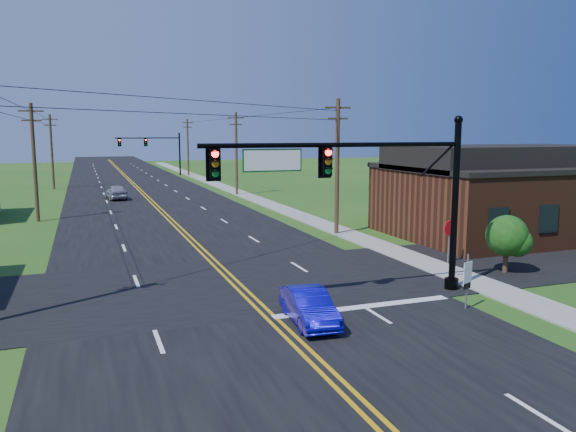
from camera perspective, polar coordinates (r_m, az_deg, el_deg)
name	(u,v)px	position (r m, az deg, el deg)	size (l,w,h in m)	color
ground	(352,405)	(14.90, 6.51, -18.57)	(260.00, 260.00, 0.00)	#1B4E16
road_main	(144,196)	(62.50, -14.41, 1.96)	(16.00, 220.00, 0.04)	black
road_cross	(232,284)	(25.49, -5.70, -6.93)	(70.00, 10.00, 0.04)	black
sidewalk	(265,203)	(54.82, -2.36, 1.37)	(2.00, 160.00, 0.08)	gray
signal_mast_main	(362,184)	(22.47, 7.51, 3.24)	(11.30, 0.60, 7.48)	black
signal_mast_far	(152,147)	(92.46, -13.65, 6.81)	(10.98, 0.60, 7.48)	black
brick_building	(502,200)	(39.84, 20.91, 1.52)	(14.20, 11.20, 4.70)	#4F2816
utility_pole_left_b	(34,160)	(47.01, -24.38, 5.19)	(1.80, 0.28, 9.00)	#3C291B
utility_pole_left_c	(52,150)	(73.95, -22.88, 6.18)	(1.80, 0.28, 9.00)	#3C291B
utility_pole_right_a	(337,164)	(37.41, 5.02, 5.27)	(1.80, 0.28, 9.00)	#3C291B
utility_pole_right_b	(236,152)	(61.93, -5.27, 6.50)	(1.80, 0.28, 9.00)	#3C291B
utility_pole_right_c	(188,146)	(91.25, -10.14, 7.01)	(1.80, 0.28, 9.00)	#3C291B
tree_right_back	(388,188)	(43.98, 10.12, 2.86)	(3.00, 3.00, 4.10)	#3C291B
shrub_corner	(507,236)	(29.01, 21.35, -1.90)	(2.00, 2.00, 2.86)	#3C291B
blue_car	(309,307)	(20.23, 2.13, -9.25)	(1.29, 3.71, 1.22)	#0C08B6
distant_car	(116,192)	(60.13, -17.06, 2.32)	(1.79, 4.45, 1.52)	#A9A9AE
route_sign	(467,278)	(22.66, 17.76, -5.98)	(0.52, 0.22, 2.18)	slate
stop_sign	(449,232)	(30.13, 16.08, -1.61)	(0.82, 0.23, 2.33)	slate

